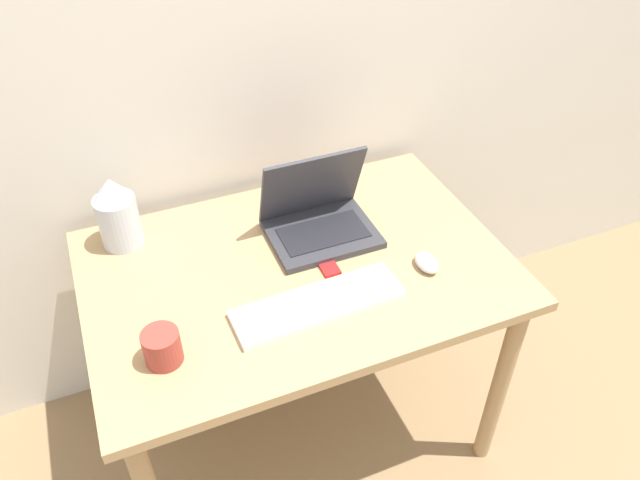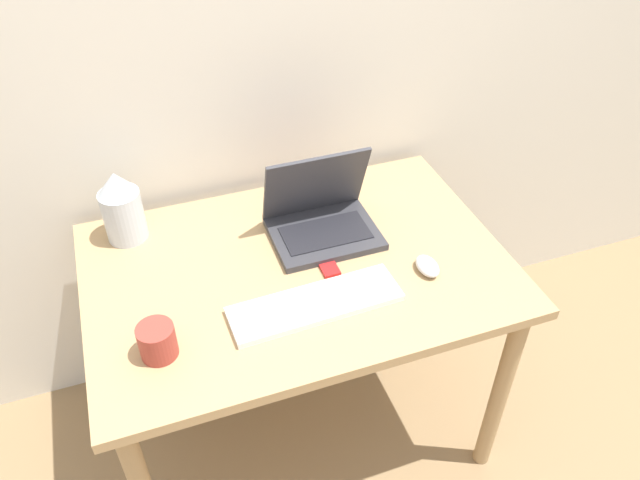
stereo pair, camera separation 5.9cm
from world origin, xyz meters
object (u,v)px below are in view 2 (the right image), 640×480
keyboard (315,304)px  mug (157,341)px  mp3_player (330,269)px  mouse (427,266)px  vase (121,207)px  laptop (321,216)px

keyboard → mug: (-0.38, -0.02, 0.03)m
mp3_player → mug: bearing=-164.0°
mouse → vase: bearing=150.5°
laptop → mouse: 0.33m
mouse → keyboard: bearing=-175.5°
laptop → mp3_player: (-0.03, -0.16, -0.05)m
keyboard → mouse: mouse is taller
laptop → vase: 0.54m
mouse → mug: bearing=-176.3°
laptop → mouse: size_ratio=3.41×
laptop → keyboard: size_ratio=0.67×
laptop → mp3_player: 0.17m
mouse → vase: 0.83m
vase → mug: size_ratio=2.47×
keyboard → vase: (-0.40, 0.43, 0.09)m
laptop → mug: 0.58m
vase → laptop: bearing=-17.0°
mouse → mp3_player: bearing=160.1°
laptop → keyboard: laptop is taller
keyboard → mp3_player: (0.08, 0.11, -0.01)m
mouse → mug: size_ratio=1.00×
vase → mug: bearing=-87.5°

